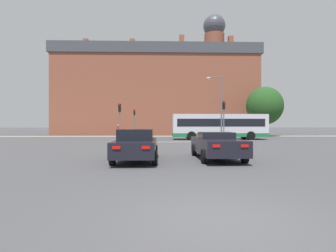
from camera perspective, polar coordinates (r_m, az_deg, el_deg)
ground_plane at (r=5.11m, az=10.65°, el=-19.24°), size 400.00×400.00×0.00m
stop_line_strip at (r=26.63m, az=0.60°, el=-3.50°), size 8.01×0.30×0.01m
far_pavement at (r=40.66m, az=-0.17°, el=-2.24°), size 68.90×2.50×0.01m
brick_civic_building at (r=50.72m, az=-2.24°, el=7.62°), size 37.04×11.48×23.02m
car_saloon_left at (r=12.62m, az=-6.89°, el=-4.05°), size 2.00×4.67×1.51m
car_roadster_right at (r=13.41m, az=10.51°, el=-4.07°), size 2.11×4.95×1.35m
bus_crossing_lead at (r=31.99m, az=11.01°, el=-0.00°), size 11.11×2.77×3.01m
traffic_light_near_right at (r=27.82m, az=12.06°, el=2.44°), size 0.26×0.31×4.18m
traffic_light_far_left at (r=40.01m, az=-7.33°, el=1.65°), size 0.26×0.31×4.07m
traffic_light_near_left at (r=27.27m, az=-10.50°, el=2.14°), size 0.26×0.31×3.91m
street_lamp_junction at (r=29.25m, az=11.02°, el=5.25°), size 1.77×0.36×7.08m
pedestrian_waiting at (r=41.60m, az=-10.78°, el=-0.70°), size 0.42×0.26×1.82m
tree_by_building at (r=43.39m, az=20.29°, el=4.15°), size 5.58×5.58×7.67m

